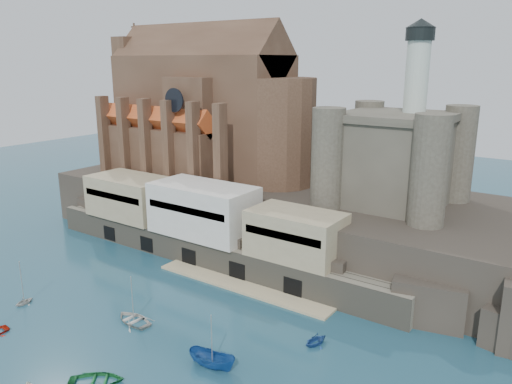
% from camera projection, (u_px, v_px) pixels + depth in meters
% --- Properties ---
extents(ground, '(300.00, 300.00, 0.00)m').
position_uv_depth(ground, '(143.00, 335.00, 61.96)').
color(ground, '#194154').
rests_on(ground, ground).
extents(promontory, '(100.00, 36.00, 10.00)m').
position_uv_depth(promontory, '(301.00, 218.00, 92.01)').
color(promontory, black).
rests_on(promontory, ground).
extents(quay, '(70.00, 12.00, 13.05)m').
position_uv_depth(quay, '(201.00, 225.00, 84.33)').
color(quay, '#6F6959').
rests_on(quay, ground).
extents(church, '(47.00, 25.93, 30.51)m').
position_uv_depth(church, '(208.00, 115.00, 102.82)').
color(church, '#462F21').
rests_on(church, promontory).
extents(castle_keep, '(21.20, 21.20, 29.30)m').
position_uv_depth(castle_keep, '(395.00, 154.00, 80.93)').
color(castle_keep, '#474338').
rests_on(castle_keep, promontory).
extents(boat_2, '(2.53, 2.48, 5.91)m').
position_uv_depth(boat_2, '(212.00, 367.00, 55.57)').
color(boat_2, navy).
rests_on(boat_2, ground).
extents(boat_3, '(3.56, 3.97, 5.81)m').
position_uv_depth(boat_3, '(97.00, 383.00, 52.79)').
color(boat_3, '#196E32').
rests_on(boat_3, ground).
extents(boat_4, '(2.42, 1.58, 2.69)m').
position_uv_depth(boat_4, '(25.00, 304.00, 69.91)').
color(boat_4, beige).
rests_on(boat_4, ground).
extents(boat_6, '(1.68, 4.21, 5.74)m').
position_uv_depth(boat_6, '(134.00, 321.00, 65.21)').
color(boat_6, beige).
rests_on(boat_6, ground).
extents(boat_7, '(3.29, 2.51, 3.38)m').
position_uv_depth(boat_7, '(316.00, 344.00, 60.00)').
color(boat_7, navy).
rests_on(boat_7, ground).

